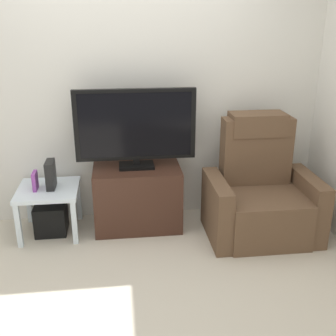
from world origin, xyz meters
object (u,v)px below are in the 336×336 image
object	(u,v)px
game_console	(51,175)
tv_stand	(138,197)
book_upright	(35,181)
television	(135,127)
subwoofer_box	(51,218)
side_table	(49,195)
recliner_armchair	(260,195)

from	to	relation	value
game_console	tv_stand	bearing A→B (deg)	1.40
book_upright	game_console	bearing A→B (deg)	12.53
book_upright	game_console	world-z (taller)	game_console
television	subwoofer_box	xyz separation A→B (m)	(-0.81, -0.05, -0.83)
subwoofer_box	side_table	bearing A→B (deg)	153.43
recliner_armchair	game_console	distance (m)	1.90
television	side_table	xyz separation A→B (m)	(-0.81, -0.05, -0.60)
subwoofer_box	television	bearing A→B (deg)	3.37
recliner_armchair	subwoofer_box	xyz separation A→B (m)	(-1.92, 0.22, -0.23)
television	book_upright	bearing A→B (deg)	-175.74
television	book_upright	distance (m)	1.01
tv_stand	recliner_armchair	world-z (taller)	recliner_armchair
television	side_table	distance (m)	1.01
side_table	game_console	xyz separation A→B (m)	(0.04, 0.01, 0.20)
recliner_armchair	subwoofer_box	world-z (taller)	recliner_armchair
recliner_armchair	game_console	world-z (taller)	recliner_armchair
subwoofer_box	recliner_armchair	bearing A→B (deg)	-6.48
television	book_upright	size ratio (longest dim) A/B	6.48
side_table	subwoofer_box	bearing A→B (deg)	-26.57
tv_stand	game_console	bearing A→B (deg)	-178.60
side_table	subwoofer_box	xyz separation A→B (m)	(0.00, -0.00, -0.24)
recliner_armchair	tv_stand	bearing A→B (deg)	157.52
tv_stand	subwoofer_box	xyz separation A→B (m)	(-0.81, -0.03, -0.16)
recliner_armchair	side_table	xyz separation A→B (m)	(-1.92, 0.22, 0.00)
recliner_armchair	book_upright	world-z (taller)	recliner_armchair
side_table	book_upright	xyz separation A→B (m)	(-0.10, -0.02, 0.15)
tv_stand	book_upright	bearing A→B (deg)	-176.92
recliner_armchair	side_table	size ratio (longest dim) A/B	2.00
tv_stand	recliner_armchair	xyz separation A→B (m)	(1.11, -0.25, 0.08)
television	subwoofer_box	world-z (taller)	television
television	recliner_armchair	distance (m)	1.29
television	subwoofer_box	distance (m)	1.16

